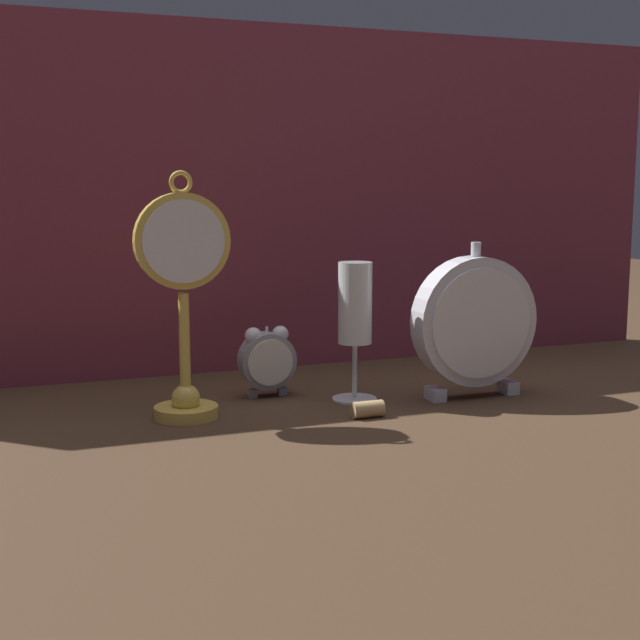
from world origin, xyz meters
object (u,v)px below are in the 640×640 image
at_px(mantel_clock_silver, 475,322).
at_px(wine_cork, 368,409).
at_px(alarm_clock_twin_bell, 267,358).
at_px(champagne_flute, 355,314).
at_px(pocket_watch_on_stand, 184,301).

relative_size(mantel_clock_silver, wine_cork, 5.26).
xyz_separation_m(alarm_clock_twin_bell, wine_cork, (0.09, -0.16, -0.04)).
bearing_deg(champagne_flute, wine_cork, -102.88).
bearing_deg(wine_cork, pocket_watch_on_stand, 159.82).
xyz_separation_m(mantel_clock_silver, champagne_flute, (-0.16, 0.04, 0.02)).
xyz_separation_m(pocket_watch_on_stand, champagne_flute, (0.24, 0.01, -0.03)).
relative_size(alarm_clock_twin_bell, champagne_flute, 0.52).
height_order(alarm_clock_twin_bell, mantel_clock_silver, mantel_clock_silver).
distance_m(mantel_clock_silver, wine_cork, 0.22).
distance_m(pocket_watch_on_stand, wine_cork, 0.28).
xyz_separation_m(alarm_clock_twin_bell, mantel_clock_silver, (0.27, -0.11, 0.05)).
bearing_deg(wine_cork, mantel_clock_silver, 14.65).
bearing_deg(mantel_clock_silver, wine_cork, -165.35).
distance_m(mantel_clock_silver, champagne_flute, 0.17).
height_order(pocket_watch_on_stand, champagne_flute, pocket_watch_on_stand).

